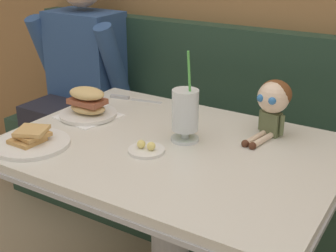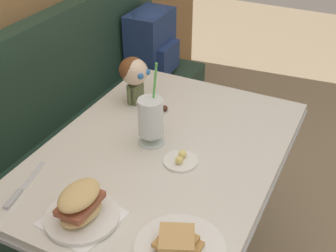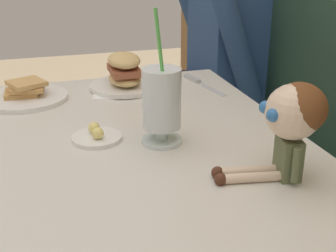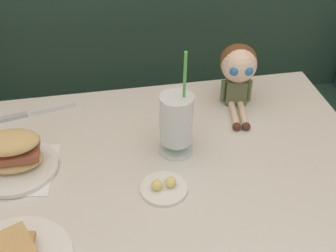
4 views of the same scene
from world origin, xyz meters
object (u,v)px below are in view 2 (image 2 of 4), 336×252
(seated_doll, at_px, (135,74))
(milkshake_glass, at_px, (151,119))
(butter_saucer, at_px, (180,160))
(sandwich_plate, at_px, (81,207))
(toast_plate, at_px, (179,247))
(backpack, at_px, (151,40))
(butter_knife, at_px, (19,192))

(seated_doll, bearing_deg, milkshake_glass, -139.62)
(milkshake_glass, relative_size, butter_saucer, 2.63)
(sandwich_plate, relative_size, butter_saucer, 1.91)
(milkshake_glass, height_order, butter_saucer, milkshake_glass)
(seated_doll, bearing_deg, sandwich_plate, -163.38)
(seated_doll, bearing_deg, butter_saucer, -130.43)
(toast_plate, xyz_separation_m, sandwich_plate, (-0.02, 0.31, 0.03))
(milkshake_glass, height_order, seated_doll, milkshake_glass)
(butter_saucer, bearing_deg, seated_doll, 49.57)
(toast_plate, relative_size, backpack, 0.62)
(milkshake_glass, height_order, butter_knife, milkshake_glass)
(toast_plate, bearing_deg, butter_knife, 91.45)
(toast_plate, relative_size, sandwich_plate, 1.09)
(toast_plate, bearing_deg, milkshake_glass, 36.53)
(sandwich_plate, xyz_separation_m, butter_saucer, (0.37, -0.14, -0.04))
(backpack, bearing_deg, toast_plate, -149.32)
(milkshake_glass, bearing_deg, seated_doll, 40.38)
(toast_plate, xyz_separation_m, butter_saucer, (0.35, 0.16, -0.01))
(butter_saucer, bearing_deg, backpack, 32.56)
(sandwich_plate, bearing_deg, backpack, 20.62)
(toast_plate, relative_size, milkshake_glass, 0.79)
(toast_plate, height_order, butter_saucer, toast_plate)
(toast_plate, height_order, milkshake_glass, milkshake_glass)
(milkshake_glass, bearing_deg, butter_knife, 150.21)
(butter_knife, bearing_deg, seated_doll, -4.06)
(milkshake_glass, distance_m, butter_saucer, 0.18)
(butter_saucer, relative_size, backpack, 0.30)
(toast_plate, distance_m, backpack, 1.67)
(toast_plate, relative_size, butter_saucer, 2.08)
(butter_saucer, xyz_separation_m, seated_doll, (0.29, 0.34, 0.12))
(sandwich_plate, bearing_deg, milkshake_glass, 0.05)
(butter_knife, bearing_deg, milkshake_glass, -29.79)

